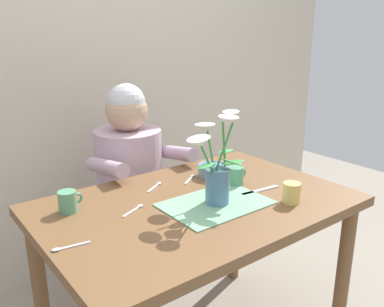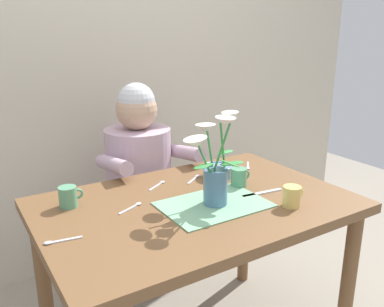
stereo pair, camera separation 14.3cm
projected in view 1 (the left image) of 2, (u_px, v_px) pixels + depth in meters
The scene contains 15 objects.
wood_panel_backdrop at pixel (80, 55), 2.22m from camera, with size 4.00×0.10×2.50m, color beige.
dining_table at pixel (197, 223), 1.60m from camera, with size 1.20×0.80×0.74m.
seated_person at pixel (131, 193), 2.12m from camera, with size 0.45×0.47×1.14m.
striped_placemat at pixel (216, 204), 1.55m from camera, with size 0.40×0.28×0.01m, color #7AB289.
flower_vase at pixel (216, 163), 1.50m from camera, with size 0.25×0.26×0.36m.
ceramic_bowl at pixel (212, 170), 1.84m from camera, with size 0.14×0.14×0.06m.
dinner_knife at pixel (260, 190), 1.67m from camera, with size 0.19×0.02×0.01m, color silver.
ceramic_mug at pixel (292, 193), 1.55m from camera, with size 0.09×0.07×0.08m.
coffee_cup at pixel (68, 201), 1.47m from camera, with size 0.09×0.07×0.08m.
tea_cup at pixel (236, 176), 1.73m from camera, with size 0.09×0.07×0.08m.
spoon_0 at pixel (65, 248), 1.23m from camera, with size 0.12×0.03×0.01m.
spoon_1 at pixel (156, 185), 1.73m from camera, with size 0.11×0.07×0.01m.
spoon_2 at pixel (136, 209), 1.50m from camera, with size 0.11×0.06×0.01m.
spoon_3 at pixel (191, 178), 1.82m from camera, with size 0.11×0.08×0.01m.
spoon_4 at pixel (240, 165), 1.99m from camera, with size 0.09×0.10×0.01m.
Camera 1 is at (-0.90, -1.14, 1.38)m, focal length 37.64 mm.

